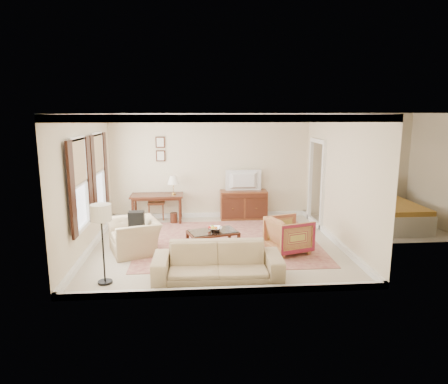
{
  "coord_description": "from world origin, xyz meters",
  "views": [
    {
      "loc": [
        -0.51,
        -8.51,
        2.92
      ],
      "look_at": [
        0.2,
        0.3,
        1.15
      ],
      "focal_mm": 32.0,
      "sensor_mm": 36.0,
      "label": 1
    }
  ],
  "objects": [
    {
      "name": "sideboard",
      "position": [
        0.9,
        2.22,
        0.4
      ],
      "size": [
        1.29,
        0.49,
        0.79
      ],
      "primitive_type": "cube",
      "color": "brown",
      "rests_on": "room_shell"
    },
    {
      "name": "fruit_bowl",
      "position": [
        -0.04,
        -0.33,
        0.49
      ],
      "size": [
        0.42,
        0.42,
        0.1
      ],
      "primitive_type": "imported",
      "color": "silver",
      "rests_on": "coffee_table"
    },
    {
      "name": "striped_armchair",
      "position": [
        1.51,
        -0.56,
        0.41
      ],
      "size": [
        0.96,
        0.99,
        0.83
      ],
      "primitive_type": "imported",
      "rotation": [
        0.0,
        0.0,
        1.87
      ],
      "color": "maroon",
      "rests_on": "room_shell"
    },
    {
      "name": "backpack",
      "position": [
        -1.7,
        -0.28,
        0.72
      ],
      "size": [
        0.25,
        0.34,
        0.4
      ],
      "primitive_type": "cube",
      "rotation": [
        0.0,
        0.0,
        -1.46
      ],
      "color": "black",
      "rests_on": "club_armchair"
    },
    {
      "name": "book_b",
      "position": [
        0.18,
        -0.37,
        0.17
      ],
      "size": [
        0.27,
        0.12,
        0.38
      ],
      "primitive_type": "imported",
      "rotation": [
        0.0,
        0.0,
        -0.34
      ],
      "color": "brown",
      "rests_on": "coffee_table"
    },
    {
      "name": "club_armchair",
      "position": [
        -1.74,
        -0.31,
        0.47
      ],
      "size": [
        1.02,
        1.25,
        0.94
      ],
      "primitive_type": "imported",
      "rotation": [
        0.0,
        0.0,
        -1.23
      ],
      "color": "tan",
      "rests_on": "room_shell"
    },
    {
      "name": "sofa",
      "position": [
        -0.09,
        -1.91,
        0.44
      ],
      "size": [
        2.26,
        0.71,
        0.88
      ],
      "primitive_type": "imported",
      "rotation": [
        0.0,
        0.0,
        -0.02
      ],
      "color": "tan",
      "rests_on": "room_shell"
    },
    {
      "name": "doorway",
      "position": [
        2.71,
        1.5,
        1.08
      ],
      "size": [
        0.1,
        1.12,
        2.25
      ],
      "primitive_type": null,
      "color": "white",
      "rests_on": "room_shell"
    },
    {
      "name": "desk_lamp",
      "position": [
        -1.02,
        2.05,
        1.01
      ],
      "size": [
        0.32,
        0.32,
        0.5
      ],
      "primitive_type": null,
      "color": "silver",
      "rests_on": "writing_desk"
    },
    {
      "name": "floor_lamp",
      "position": [
        -2.05,
        -1.87,
        1.16
      ],
      "size": [
        0.35,
        0.35,
        1.41
      ],
      "color": "black",
      "rests_on": "room_shell"
    },
    {
      "name": "annex_bedroom",
      "position": [
        4.49,
        1.15,
        0.34
      ],
      "size": [
        3.0,
        2.7,
        2.9
      ],
      "color": "beige",
      "rests_on": "ground"
    },
    {
      "name": "rug",
      "position": [
        0.28,
        0.19,
        0.01
      ],
      "size": [
        4.07,
        3.49,
        0.01
      ],
      "primitive_type": "cube",
      "rotation": [
        0.0,
        0.0,
        -0.01
      ],
      "color": "maroon",
      "rests_on": "room_shell"
    },
    {
      "name": "book_a",
      "position": [
        -0.29,
        -0.39,
        0.17
      ],
      "size": [
        0.28,
        0.1,
        0.38
      ],
      "primitive_type": "imported",
      "rotation": [
        0.0,
        0.0,
        0.25
      ],
      "color": "brown",
      "rests_on": "coffee_table"
    },
    {
      "name": "window_rear",
      "position": [
        -2.7,
        0.9,
        1.55
      ],
      "size": [
        0.12,
        1.56,
        1.8
      ],
      "primitive_type": null,
      "color": "#CCB284",
      "rests_on": "room_shell"
    },
    {
      "name": "writing_desk",
      "position": [
        -1.46,
        2.05,
        0.65
      ],
      "size": [
        1.39,
        0.69,
        0.76
      ],
      "color": "#401D12",
      "rests_on": "room_shell"
    },
    {
      "name": "window_front",
      "position": [
        -2.7,
        -0.7,
        1.55
      ],
      "size": [
        0.12,
        1.56,
        1.8
      ],
      "primitive_type": null,
      "color": "#CCB284",
      "rests_on": "room_shell"
    },
    {
      "name": "coffee_table",
      "position": [
        -0.09,
        -0.34,
        0.33
      ],
      "size": [
        1.16,
        0.87,
        0.44
      ],
      "rotation": [
        0.0,
        0.0,
        0.28
      ],
      "color": "#401D12",
      "rests_on": "room_shell"
    },
    {
      "name": "room_shell",
      "position": [
        0.0,
        0.0,
        2.47
      ],
      "size": [
        5.51,
        5.01,
        2.91
      ],
      "color": "beige",
      "rests_on": "ground"
    },
    {
      "name": "desk_chair",
      "position": [
        -1.52,
        2.4,
        0.53
      ],
      "size": [
        0.54,
        0.54,
        1.05
      ],
      "primitive_type": null,
      "rotation": [
        0.0,
        0.0,
        0.23
      ],
      "color": "brown",
      "rests_on": "room_shell"
    },
    {
      "name": "framed_prints",
      "position": [
        -1.36,
        2.47,
        1.94
      ],
      "size": [
        0.25,
        0.04,
        0.68
      ],
      "primitive_type": null,
      "color": "#401D12",
      "rests_on": "room_shell"
    },
    {
      "name": "tv",
      "position": [
        0.9,
        2.2,
        1.26
      ],
      "size": [
        0.94,
        0.54,
        0.12
      ],
      "primitive_type": "imported",
      "rotation": [
        0.0,
        0.0,
        3.14
      ],
      "color": "black",
      "rests_on": "sideboard"
    }
  ]
}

